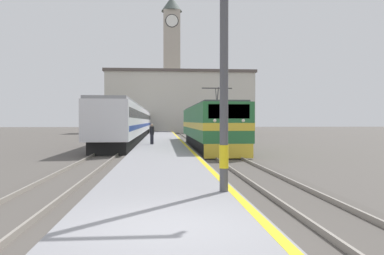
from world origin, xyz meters
TOP-DOWN VIEW (x-y plane):
  - ground_plane at (0.00, 30.00)m, footprint 200.00×200.00m
  - platform at (0.00, 25.00)m, footprint 3.82×140.00m
  - rail_track_near at (3.66, 25.00)m, footprint 2.83×140.00m
  - rail_track_far at (-3.48, 25.00)m, footprint 2.83×140.00m
  - locomotive_train at (3.66, 22.95)m, footprint 2.92×18.16m
  - passenger_train at (-3.48, 39.55)m, footprint 2.92×46.98m
  - catenary_mast at (1.64, 3.05)m, footprint 2.43×0.24m
  - person_on_platform at (-0.81, 22.82)m, footprint 0.34×0.34m
  - clock_tower at (2.18, 74.67)m, footprint 4.44×4.44m
  - station_building at (3.44, 63.78)m, footprint 27.63×7.41m

SIDE VIEW (x-z plane):
  - ground_plane at x=0.00m, z-range 0.00..0.00m
  - rail_track_near at x=3.66m, z-range -0.05..0.11m
  - rail_track_far at x=-3.48m, z-range -0.05..0.11m
  - platform at x=0.00m, z-range 0.00..0.35m
  - person_on_platform at x=-0.81m, z-range 0.39..1.98m
  - locomotive_train at x=3.66m, z-range -0.44..3.96m
  - passenger_train at x=-3.48m, z-range 0.15..3.85m
  - catenary_mast at x=1.64m, z-range 0.40..8.20m
  - station_building at x=3.44m, z-range 0.03..11.53m
  - clock_tower at x=2.18m, z-range 0.78..29.81m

